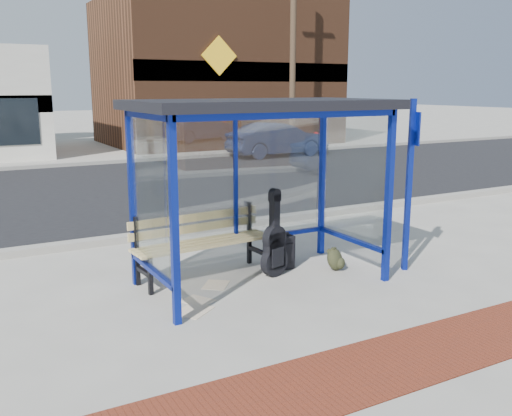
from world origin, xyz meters
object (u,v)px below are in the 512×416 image
bench (201,240)px  backpack (336,260)px  parked_car (278,139)px  fire_hydrant (316,140)px  guitar_bag (274,246)px  suitcase (283,252)px

bench → backpack: size_ratio=6.08×
parked_car → fire_hydrant: 3.17m
guitar_bag → parked_car: size_ratio=0.30×
guitar_bag → fire_hydrant: bearing=38.5°
guitar_bag → parked_car: (7.28, 12.00, 0.21)m
suitcase → parked_car: (7.01, 11.79, 0.39)m
suitcase → fire_hydrant: (9.81, 13.26, 0.14)m
suitcase → bench: bearing=164.9°
bench → suitcase: size_ratio=3.75×
backpack → suitcase: bearing=122.5°
suitcase → fire_hydrant: bearing=51.4°
bench → parked_car: parked_car is taller
guitar_bag → fire_hydrant: (10.07, 13.47, -0.04)m
guitar_bag → fire_hydrant: 16.82m
guitar_bag → suitcase: (0.27, 0.21, -0.18)m
guitar_bag → parked_car: bearing=44.1°
parked_car → guitar_bag: bearing=147.5°
backpack → parked_car: (6.38, 12.20, 0.48)m
suitcase → fire_hydrant: 16.49m
backpack → bench: bearing=134.9°
backpack → fire_hydrant: bearing=31.9°
guitar_bag → backpack: size_ratio=3.53×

